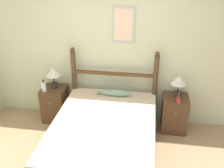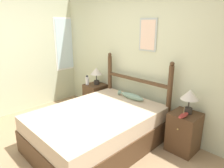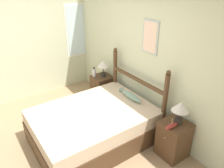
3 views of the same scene
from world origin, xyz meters
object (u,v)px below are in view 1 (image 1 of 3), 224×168
model_boat (178,100)px  fish_pillow (114,93)px  bed (104,139)px  nightstand_left (55,104)px  nightstand_right (174,113)px  bottle (44,86)px  table_lamp_left (53,73)px  table_lamp_right (179,81)px

model_boat → fish_pillow: 1.04m
model_boat → fish_pillow: bearing=176.4°
fish_pillow → bed: bearing=-92.6°
nightstand_left → fish_pillow: (1.08, -0.07, 0.34)m
nightstand_right → bottle: bottle is taller
table_lamp_left → bottle: table_lamp_left is taller
bed → fish_pillow: size_ratio=3.53×
nightstand_right → table_lamp_left: 2.17m
table_lamp_left → fish_pillow: table_lamp_left is taller
nightstand_right → table_lamp_right: (0.01, 0.03, 0.58)m
table_lamp_right → model_boat: table_lamp_right is taller
table_lamp_left → model_boat: 2.13m
bed → table_lamp_left: table_lamp_left is taller
nightstand_left → nightstand_right: bearing=0.0°
model_boat → table_lamp_right: bearing=93.6°
table_lamp_right → bed: bearing=-140.4°
bed → nightstand_left: nightstand_left is taller
bottle → table_lamp_right: bearing=4.0°
nightstand_left → bottle: bearing=-132.3°
bed → table_lamp_left: size_ratio=5.37×
nightstand_right → bottle: 2.25m
nightstand_left → fish_pillow: 1.14m
model_boat → table_lamp_left: bearing=175.5°
bed → nightstand_left: 1.35m
table_lamp_left → fish_pillow: size_ratio=0.66×
nightstand_left → nightstand_right: same height
nightstand_right → nightstand_left: bearing=180.0°
bottle → fish_pillow: (1.20, 0.06, -0.06)m
table_lamp_right → model_boat: (0.01, -0.16, -0.25)m
table_lamp_right → bottle: 2.24m
bed → bottle: bearing=148.1°
nightstand_right → model_boat: bearing=-79.9°
bed → table_lamp_left: 1.49m
nightstand_right → bottle: size_ratio=2.91×
nightstand_left → table_lamp_right: size_ratio=1.67×
bottle → model_boat: 2.24m
fish_pillow → bottle: bearing=-177.1°
bed → nightstand_left: (-1.05, 0.85, 0.02)m
bed → table_lamp_right: 1.50m
table_lamp_right → fish_pillow: (-1.03, -0.09, -0.24)m
bed → nightstand_right: 1.35m
nightstand_right → table_lamp_right: size_ratio=1.67×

